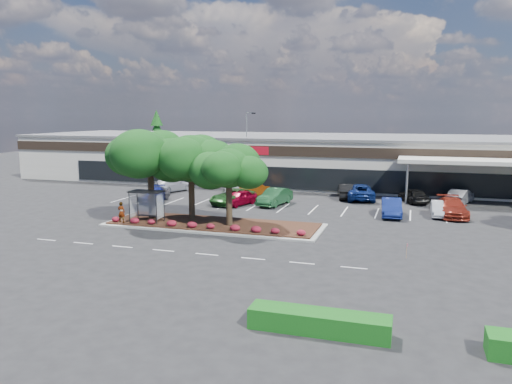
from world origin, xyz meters
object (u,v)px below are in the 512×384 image
(survey_stake, at_px, (407,249))
(car_1, at_px, (155,195))
(car_0, at_px, (154,194))
(light_pole, at_px, (247,153))

(survey_stake, relative_size, car_1, 0.19)
(car_0, xyz_separation_m, car_1, (0.31, -0.41, -0.01))
(light_pole, distance_m, car_1, 16.58)
(survey_stake, bearing_deg, car_1, 151.93)
(light_pole, relative_size, survey_stake, 9.56)
(survey_stake, bearing_deg, car_0, 151.51)
(survey_stake, xyz_separation_m, car_0, (-25.88, 14.05, 0.13))
(car_0, distance_m, car_1, 0.51)
(car_0, relative_size, car_1, 0.86)
(light_pole, distance_m, survey_stake, 35.69)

